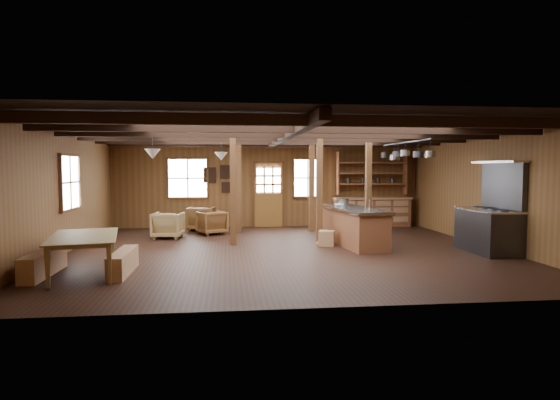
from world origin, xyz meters
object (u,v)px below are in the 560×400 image
at_px(commercial_range, 491,223).
at_px(armchair_a, 212,223).
at_px(armchair_b, 201,219).
at_px(armchair_c, 168,225).
at_px(dining_table, 87,255).
at_px(kitchen_island, 354,226).

height_order(commercial_range, armchair_a, commercial_range).
relative_size(armchair_a, armchair_b, 0.93).
relative_size(armchair_a, armchair_c, 0.94).
bearing_deg(commercial_range, armchair_c, 158.37).
xyz_separation_m(commercial_range, dining_table, (-8.55, -1.26, -0.31)).
bearing_deg(armchair_c, armchair_a, -143.42).
distance_m(dining_table, armchair_b, 6.06).
height_order(commercial_range, armchair_b, commercial_range).
bearing_deg(armchair_a, commercial_range, 123.81).
xyz_separation_m(kitchen_island, armchair_c, (-4.77, 1.73, -0.12)).
bearing_deg(kitchen_island, commercial_range, -32.31).
relative_size(kitchen_island, armchair_c, 3.27).
bearing_deg(kitchen_island, armchair_b, 132.51).
distance_m(dining_table, armchair_c, 4.38).
bearing_deg(commercial_range, armchair_a, 150.55).
height_order(armchair_a, armchair_c, armchair_c).
relative_size(commercial_range, armchair_c, 2.64).
height_order(kitchen_island, armchair_b, kitchen_island).
bearing_deg(armchair_b, armchair_c, 69.65).
height_order(kitchen_island, dining_table, kitchen_island).
height_order(commercial_range, dining_table, commercial_range).
relative_size(dining_table, armchair_c, 2.56).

